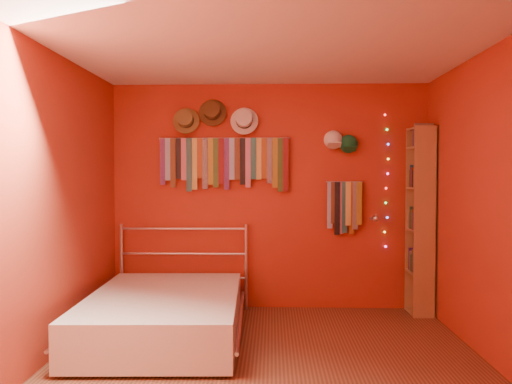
# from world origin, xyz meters

# --- Properties ---
(ground) EXTENTS (3.50, 3.50, 0.00)m
(ground) POSITION_xyz_m (0.00, 0.00, 0.00)
(ground) COLOR #532C1C
(ground) RESTS_ON ground
(back_wall) EXTENTS (3.50, 0.02, 2.50)m
(back_wall) POSITION_xyz_m (0.00, 1.75, 1.25)
(back_wall) COLOR #AA201B
(back_wall) RESTS_ON ground
(right_wall) EXTENTS (0.02, 3.50, 2.50)m
(right_wall) POSITION_xyz_m (1.75, 0.00, 1.25)
(right_wall) COLOR #AA201B
(right_wall) RESTS_ON ground
(left_wall) EXTENTS (0.02, 3.50, 2.50)m
(left_wall) POSITION_xyz_m (-1.75, 0.00, 1.25)
(left_wall) COLOR #AA201B
(left_wall) RESTS_ON ground
(ceiling) EXTENTS (3.50, 3.50, 0.02)m
(ceiling) POSITION_xyz_m (0.00, 0.00, 2.50)
(ceiling) COLOR white
(ceiling) RESTS_ON back_wall
(tie_rack) EXTENTS (1.45, 0.03, 0.60)m
(tie_rack) POSITION_xyz_m (-0.50, 1.68, 1.65)
(tie_rack) COLOR silver
(tie_rack) RESTS_ON back_wall
(small_tie_rack) EXTENTS (0.40, 0.03, 0.59)m
(small_tie_rack) POSITION_xyz_m (0.83, 1.68, 1.16)
(small_tie_rack) COLOR silver
(small_tie_rack) RESTS_ON back_wall
(fedora_olive) EXTENTS (0.29, 0.16, 0.29)m
(fedora_olive) POSITION_xyz_m (-0.92, 1.65, 2.10)
(fedora_olive) COLOR brown
(fedora_olive) RESTS_ON back_wall
(fedora_brown) EXTENTS (0.31, 0.17, 0.30)m
(fedora_brown) POSITION_xyz_m (-0.63, 1.65, 2.19)
(fedora_brown) COLOR #4D371B
(fedora_brown) RESTS_ON back_wall
(fedora_white) EXTENTS (0.31, 0.17, 0.30)m
(fedora_white) POSITION_xyz_m (-0.28, 1.65, 2.09)
(fedora_white) COLOR silver
(fedora_white) RESTS_ON back_wall
(cap_white) EXTENTS (0.19, 0.24, 0.19)m
(cap_white) POSITION_xyz_m (0.70, 1.70, 1.87)
(cap_white) COLOR white
(cap_white) RESTS_ON back_wall
(cap_green) EXTENTS (0.19, 0.24, 0.19)m
(cap_green) POSITION_xyz_m (0.87, 1.70, 1.83)
(cap_green) COLOR #176834
(cap_green) RESTS_ON back_wall
(fairy_lights) EXTENTS (0.06, 0.02, 1.48)m
(fairy_lights) POSITION_xyz_m (1.29, 1.71, 1.42)
(fairy_lights) COLOR #FF3333
(fairy_lights) RESTS_ON back_wall
(reading_lamp) EXTENTS (0.07, 0.29, 0.09)m
(reading_lamp) POSITION_xyz_m (1.13, 1.52, 1.03)
(reading_lamp) COLOR silver
(reading_lamp) RESTS_ON back_wall
(bookshelf) EXTENTS (0.25, 0.34, 2.00)m
(bookshelf) POSITION_xyz_m (1.66, 1.53, 1.02)
(bookshelf) COLOR #A28049
(bookshelf) RESTS_ON ground
(bed) EXTENTS (1.49, 1.98, 0.94)m
(bed) POSITION_xyz_m (-0.95, 0.66, 0.22)
(bed) COLOR silver
(bed) RESTS_ON ground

